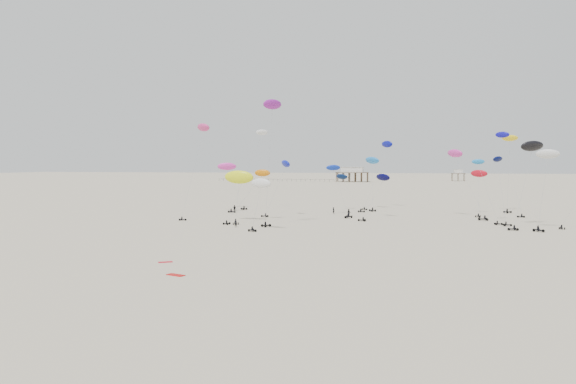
% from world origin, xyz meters
% --- Properties ---
extents(ground_plane, '(900.00, 900.00, 0.00)m').
position_xyz_m(ground_plane, '(0.00, 200.00, 0.00)').
color(ground_plane, beige).
extents(pavilion_main, '(21.00, 13.00, 9.80)m').
position_xyz_m(pavilion_main, '(-10.00, 350.00, 4.22)').
color(pavilion_main, brown).
rests_on(pavilion_main, ground).
extents(pavilion_small, '(9.00, 7.00, 8.00)m').
position_xyz_m(pavilion_small, '(60.00, 380.00, 3.49)').
color(pavilion_small, brown).
rests_on(pavilion_small, ground).
extents(pier_fence, '(80.20, 0.20, 1.50)m').
position_xyz_m(pier_fence, '(-62.00, 350.00, 0.77)').
color(pier_fence, black).
rests_on(pier_fence, ground).
extents(rig_0, '(4.55, 14.02, 14.31)m').
position_xyz_m(rig_0, '(40.90, 125.03, 8.16)').
color(rig_0, black).
rests_on(rig_0, ground).
extents(rig_1, '(7.78, 11.58, 14.46)m').
position_xyz_m(rig_1, '(-9.65, 96.83, 7.60)').
color(rig_1, black).
rests_on(rig_1, ground).
extents(rig_2, '(5.33, 14.63, 22.47)m').
position_xyz_m(rig_2, '(47.72, 126.83, 14.55)').
color(rig_2, black).
rests_on(rig_2, ground).
extents(rig_3, '(7.38, 9.70, 13.13)m').
position_xyz_m(rig_3, '(7.63, 112.28, 6.51)').
color(rig_3, black).
rests_on(rig_3, ground).
extents(rig_4, '(5.45, 5.91, 15.54)m').
position_xyz_m(rig_4, '(48.53, 92.21, 10.27)').
color(rig_4, black).
rests_on(rig_4, ground).
extents(rig_5, '(4.46, 6.05, 20.16)m').
position_xyz_m(rig_5, '(49.10, 131.68, 13.47)').
color(rig_5, black).
rests_on(rig_5, ground).
extents(rig_6, '(4.76, 4.89, 10.02)m').
position_xyz_m(rig_6, '(-4.14, 81.45, 7.32)').
color(rig_6, black).
rests_on(rig_6, ground).
extents(rig_7, '(8.98, 9.05, 11.43)m').
position_xyz_m(rig_7, '(7.66, 128.92, 6.83)').
color(rig_7, black).
rests_on(rig_7, ground).
extents(rig_8, '(5.43, 11.77, 15.13)m').
position_xyz_m(rig_8, '(14.16, 133.48, 11.14)').
color(rig_8, black).
rests_on(rig_8, ground).
extents(rig_9, '(9.12, 10.35, 16.81)m').
position_xyz_m(rig_9, '(35.63, 114.50, 11.57)').
color(rig_9, black).
rests_on(rig_9, ground).
extents(rig_10, '(7.28, 6.07, 13.64)m').
position_xyz_m(rig_10, '(-5.82, 109.36, 10.34)').
color(rig_10, black).
rests_on(rig_10, ground).
extents(rig_11, '(4.97, 13.04, 16.93)m').
position_xyz_m(rig_11, '(40.10, 107.11, 7.70)').
color(rig_11, black).
rests_on(rig_11, ground).
extents(rig_12, '(7.19, 11.62, 12.63)m').
position_xyz_m(rig_12, '(16.96, 109.11, 7.54)').
color(rig_12, black).
rests_on(rig_12, ground).
extents(rig_13, '(8.62, 10.40, 17.86)m').
position_xyz_m(rig_13, '(46.75, 97.14, 13.97)').
color(rig_13, black).
rests_on(rig_13, ground).
extents(rig_14, '(5.24, 17.41, 24.58)m').
position_xyz_m(rig_14, '(-25.66, 108.47, 18.88)').
color(rig_14, black).
rests_on(rig_14, ground).
extents(rig_15, '(7.03, 8.97, 11.79)m').
position_xyz_m(rig_15, '(-12.63, 96.36, 9.10)').
color(rig_15, black).
rests_on(rig_15, ground).
extents(rig_16, '(4.38, 4.93, 25.57)m').
position_xyz_m(rig_16, '(-3.51, 88.24, 19.07)').
color(rig_16, black).
rests_on(rig_16, ground).
extents(rig_17, '(9.89, 6.63, 13.38)m').
position_xyz_m(rig_17, '(-24.81, 128.55, 9.86)').
color(rig_17, black).
rests_on(rig_17, ground).
extents(rig_18, '(8.60, 11.60, 19.89)m').
position_xyz_m(rig_18, '(17.08, 138.46, 15.34)').
color(rig_18, black).
rests_on(rig_18, ground).
extents(rig_20, '(7.87, 15.07, 23.88)m').
position_xyz_m(rig_20, '(-17.44, 124.54, 13.57)').
color(rig_20, black).
rests_on(rig_20, ground).
extents(rig_21, '(3.10, 10.84, 15.11)m').
position_xyz_m(rig_21, '(42.63, 103.76, 8.40)').
color(rig_21, black).
rests_on(rig_21, ground).
extents(spectator_0, '(0.85, 0.71, 1.99)m').
position_xyz_m(spectator_0, '(-10.14, 85.74, 0.00)').
color(spectator_0, black).
rests_on(spectator_0, ground).
extents(spectator_1, '(1.03, 0.66, 2.02)m').
position_xyz_m(spectator_1, '(9.79, 112.84, 0.00)').
color(spectator_1, black).
rests_on(spectator_1, ground).
extents(spectator_2, '(1.40, 1.00, 2.13)m').
position_xyz_m(spectator_2, '(-20.33, 118.30, 0.00)').
color(spectator_2, black).
rests_on(spectator_2, ground).
extents(spectator_3, '(0.86, 0.84, 1.96)m').
position_xyz_m(spectator_3, '(5.43, 118.57, 0.00)').
color(spectator_3, black).
rests_on(spectator_3, ground).
extents(grounded_kite_a, '(2.38, 1.60, 0.08)m').
position_xyz_m(grounded_kite_a, '(-3.08, 38.80, 0.00)').
color(grounded_kite_a, red).
rests_on(grounded_kite_a, ground).
extents(grounded_kite_b, '(1.91, 1.49, 0.07)m').
position_xyz_m(grounded_kite_b, '(-7.68, 46.35, 0.00)').
color(grounded_kite_b, red).
rests_on(grounded_kite_b, ground).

